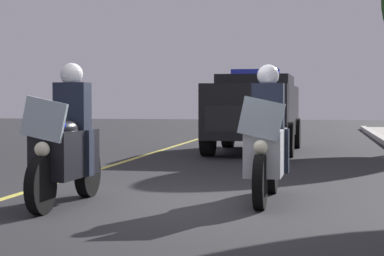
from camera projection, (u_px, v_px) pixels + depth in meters
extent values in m
plane|color=#28282B|center=(183.00, 203.00, 8.64)|extent=(80.00, 80.00, 0.00)
cube|color=#E0D14C|center=(6.00, 198.00, 9.06)|extent=(48.00, 0.12, 0.01)
cylinder|color=black|center=(41.00, 186.00, 7.71)|extent=(0.64, 0.13, 0.64)
cylinder|color=black|center=(88.00, 172.00, 9.18)|extent=(0.64, 0.15, 0.64)
cube|color=black|center=(66.00, 154.00, 8.42)|extent=(1.21, 0.46, 0.56)
ellipsoid|color=black|center=(64.00, 129.00, 8.36)|extent=(0.57, 0.33, 0.24)
cube|color=silver|center=(44.00, 119.00, 7.78)|extent=(0.07, 0.56, 0.53)
sphere|color=#F9F4CC|center=(42.00, 149.00, 7.74)|extent=(0.17, 0.17, 0.17)
sphere|color=red|center=(36.00, 125.00, 7.95)|extent=(0.09, 0.09, 0.09)
sphere|color=#1933F2|center=(62.00, 125.00, 7.88)|extent=(0.09, 0.09, 0.09)
cube|color=black|center=(72.00, 107.00, 8.62)|extent=(0.29, 0.41, 0.60)
cube|color=black|center=(86.00, 153.00, 8.54)|extent=(0.18, 0.14, 0.56)
cube|color=black|center=(55.00, 153.00, 8.62)|extent=(0.18, 0.14, 0.56)
sphere|color=white|center=(72.00, 74.00, 8.59)|extent=(0.28, 0.28, 0.28)
cylinder|color=black|center=(260.00, 182.00, 8.06)|extent=(0.64, 0.13, 0.64)
cylinder|color=black|center=(272.00, 170.00, 9.53)|extent=(0.64, 0.15, 0.64)
cube|color=silver|center=(266.00, 152.00, 8.76)|extent=(1.21, 0.46, 0.56)
ellipsoid|color=silver|center=(266.00, 128.00, 8.70)|extent=(0.57, 0.33, 0.24)
cube|color=silver|center=(261.00, 119.00, 8.13)|extent=(0.07, 0.56, 0.53)
sphere|color=#F9F4CC|center=(261.00, 147.00, 8.08)|extent=(0.17, 0.17, 0.17)
sphere|color=red|center=(249.00, 124.00, 8.29)|extent=(0.09, 0.09, 0.09)
sphere|color=#1933F2|center=(276.00, 124.00, 8.23)|extent=(0.09, 0.09, 0.09)
cube|color=black|center=(268.00, 107.00, 8.97)|extent=(0.29, 0.41, 0.60)
cube|color=black|center=(283.00, 151.00, 8.89)|extent=(0.18, 0.14, 0.56)
cube|color=black|center=(252.00, 151.00, 8.97)|extent=(0.18, 0.14, 0.56)
sphere|color=silver|center=(268.00, 75.00, 8.93)|extent=(0.28, 0.28, 0.28)
cube|color=black|center=(255.00, 111.00, 17.34)|extent=(4.94, 1.99, 1.24)
cube|color=black|center=(256.00, 83.00, 17.61)|extent=(2.43, 1.79, 0.36)
cube|color=#2633D8|center=(255.00, 72.00, 17.40)|extent=(0.30, 1.21, 0.14)
cube|color=black|center=(242.00, 119.00, 15.00)|extent=(0.15, 1.62, 0.56)
cylinder|color=black|center=(287.00, 139.00, 15.67)|extent=(0.81, 0.30, 0.80)
cylinder|color=black|center=(208.00, 139.00, 16.03)|extent=(0.81, 0.30, 0.80)
cylinder|color=black|center=(295.00, 133.00, 18.70)|extent=(0.81, 0.30, 0.80)
cylinder|color=black|center=(228.00, 133.00, 19.06)|extent=(0.81, 0.30, 0.80)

